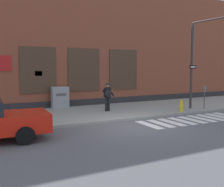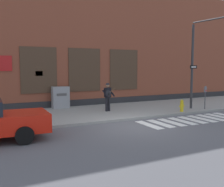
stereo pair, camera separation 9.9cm
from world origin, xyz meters
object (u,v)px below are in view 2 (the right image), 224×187
object	(u,v)px
traffic_light	(209,47)
fire_hydrant	(182,106)
busker	(108,95)
utility_box	(61,97)
parking_meter	(205,94)

from	to	relation	value
traffic_light	fire_hydrant	bearing A→B (deg)	159.04
busker	utility_box	distance (m)	3.25
fire_hydrant	traffic_light	bearing A→B (deg)	-20.96
utility_box	fire_hydrant	bearing A→B (deg)	-36.77
traffic_light	utility_box	size ratio (longest dim) A/B	3.95
traffic_light	busker	bearing A→B (deg)	153.66
traffic_light	fire_hydrant	distance (m)	3.72
utility_box	fire_hydrant	size ratio (longest dim) A/B	1.95
busker	traffic_light	distance (m)	6.49
traffic_light	parking_meter	bearing A→B (deg)	53.08
busker	utility_box	world-z (taller)	busker
traffic_light	parking_meter	distance (m)	2.90
traffic_light	fire_hydrant	xyz separation A→B (m)	(-1.44, 0.55, -3.38)
busker	parking_meter	distance (m)	6.07
fire_hydrant	parking_meter	bearing A→B (deg)	2.93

